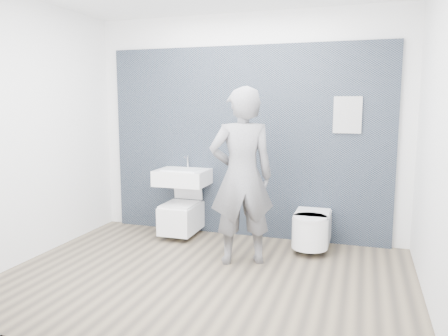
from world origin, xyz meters
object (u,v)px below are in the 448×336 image
(toilet_square, at_px, (181,216))
(visitor, at_px, (242,177))
(washbasin, at_px, (182,177))
(toilet_rounded, at_px, (311,229))

(toilet_square, relative_size, visitor, 0.43)
(washbasin, height_order, visitor, visitor)
(toilet_rounded, relative_size, visitor, 0.37)
(washbasin, relative_size, toilet_rounded, 0.95)
(visitor, bearing_deg, washbasin, -60.31)
(toilet_square, distance_m, toilet_rounded, 1.65)
(washbasin, xyz_separation_m, toilet_square, (0.00, -0.05, -0.50))
(washbasin, bearing_deg, toilet_square, -90.00)
(toilet_square, height_order, toilet_rounded, toilet_square)
(toilet_square, relative_size, toilet_rounded, 1.17)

